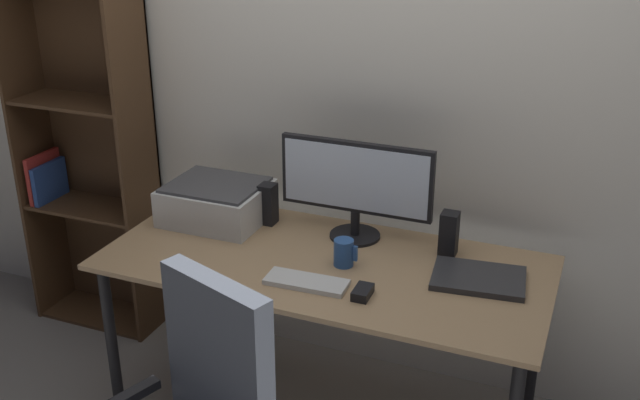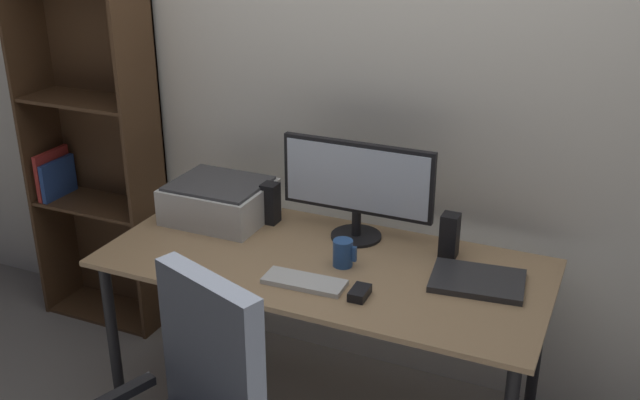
# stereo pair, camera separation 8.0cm
# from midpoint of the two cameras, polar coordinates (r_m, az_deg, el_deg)

# --- Properties ---
(back_wall) EXTENTS (6.40, 0.10, 2.60)m
(back_wall) POSITION_cam_midpoint_polar(r_m,az_deg,el_deg) (3.03, 5.27, 9.21)
(back_wall) COLOR silver
(back_wall) RESTS_ON ground
(desk) EXTENTS (1.65, 0.75, 0.74)m
(desk) POSITION_cam_midpoint_polar(r_m,az_deg,el_deg) (2.78, 1.10, -6.12)
(desk) COLOR tan
(desk) RESTS_ON ground
(monitor) EXTENTS (0.61, 0.20, 0.39)m
(monitor) POSITION_cam_midpoint_polar(r_m,az_deg,el_deg) (2.84, 3.68, 1.29)
(monitor) COLOR black
(monitor) RESTS_ON desk
(keyboard) EXTENTS (0.29, 0.12, 0.02)m
(keyboard) POSITION_cam_midpoint_polar(r_m,az_deg,el_deg) (2.59, -0.32, -6.32)
(keyboard) COLOR silver
(keyboard) RESTS_ON desk
(mouse) EXTENTS (0.06, 0.10, 0.03)m
(mouse) POSITION_cam_midpoint_polar(r_m,az_deg,el_deg) (2.51, 3.99, -7.16)
(mouse) COLOR black
(mouse) RESTS_ON desk
(coffee_mug) EXTENTS (0.09, 0.07, 0.10)m
(coffee_mug) POSITION_cam_midpoint_polar(r_m,az_deg,el_deg) (2.69, 2.64, -4.10)
(coffee_mug) COLOR #285193
(coffee_mug) RESTS_ON desk
(laptop) EXTENTS (0.34, 0.27, 0.02)m
(laptop) POSITION_cam_midpoint_polar(r_m,az_deg,el_deg) (2.66, 12.88, -6.08)
(laptop) COLOR #2D2D30
(laptop) RESTS_ON desk
(speaker_left) EXTENTS (0.06, 0.07, 0.17)m
(speaker_left) POSITION_cam_midpoint_polar(r_m,az_deg,el_deg) (3.02, -3.09, -0.25)
(speaker_left) COLOR black
(speaker_left) RESTS_ON desk
(speaker_right) EXTENTS (0.06, 0.07, 0.17)m
(speaker_right) POSITION_cam_midpoint_polar(r_m,az_deg,el_deg) (2.79, 10.75, -2.71)
(speaker_right) COLOR black
(speaker_right) RESTS_ON desk
(printer) EXTENTS (0.40, 0.34, 0.16)m
(printer) POSITION_cam_midpoint_polar(r_m,az_deg,el_deg) (3.08, -7.00, -0.04)
(printer) COLOR silver
(printer) RESTS_ON desk
(bookshelf) EXTENTS (0.62, 0.28, 1.72)m
(bookshelf) POSITION_cam_midpoint_polar(r_m,az_deg,el_deg) (3.67, -16.26, 3.54)
(bookshelf) COLOR #4C331E
(bookshelf) RESTS_ON ground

